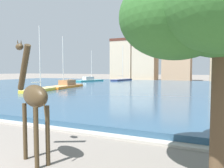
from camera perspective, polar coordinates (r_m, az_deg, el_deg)
name	(u,v)px	position (r m, az deg, el deg)	size (l,w,h in m)	color
harbor_water	(162,89)	(34.84, 12.99, -1.23)	(91.92, 49.61, 0.42)	#2D5170
quay_edge_coping	(68,130)	(11.52, -11.45, -11.87)	(91.92, 0.50, 0.12)	#ADA89E
giraffe_statue	(34,98)	(7.84, -19.93, -3.49)	(2.34, 1.38, 4.29)	#42331E
sailboat_teal	(92,81)	(53.26, -5.40, 0.87)	(4.42, 8.46, 7.86)	teal
sailboat_orange	(64,87)	(33.90, -12.65, -0.79)	(2.87, 8.69, 8.22)	orange
sailboat_yellow	(41,91)	(29.33, -18.11, -1.76)	(2.85, 6.45, 8.71)	gold
sailboat_navy	(123,80)	(57.18, 2.94, 0.98)	(3.37, 8.87, 9.55)	navy
shade_tree	(221,14)	(6.60, 26.83, 16.11)	(5.10, 4.99, 5.96)	brown
townhouse_narrow_midrow	(124,60)	(68.27, 3.12, 6.38)	(6.81, 6.92, 12.65)	#C6B293
townhouse_tall_gabled	(145,62)	(65.66, 8.77, 5.77)	(6.74, 6.46, 11.11)	#C6B293
townhouse_corner_house	(177,57)	(63.00, 16.84, 6.77)	(7.46, 8.13, 13.36)	tan
townhouse_end_terrace	(221,56)	(61.73, 26.86, 6.66)	(5.30, 6.58, 13.48)	tan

